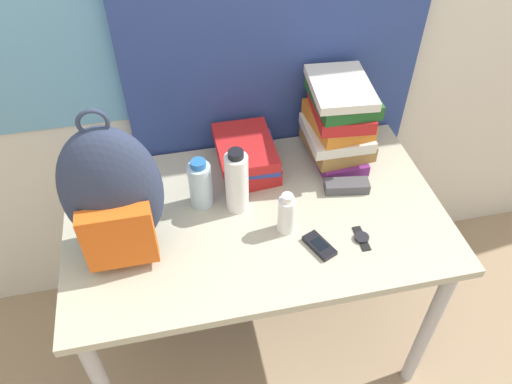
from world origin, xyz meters
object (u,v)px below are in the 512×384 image
Objects in this scene: cell_phone at (319,246)px; wristwatch at (362,238)px; sunglasses_case at (347,186)px; sports_bottle at (237,182)px; backpack at (113,196)px; sunscreen_bottle at (286,214)px; book_stack_left at (247,156)px; book_stack_center at (339,121)px; water_bottle at (200,184)px.

cell_phone reaches higher than wristwatch.
sports_bottle is at bearing 179.92° from sunglasses_case.
backpack is 3.30× the size of sunscreen_bottle.
backpack reaches higher than book_stack_left.
sports_bottle reaches higher than wristwatch.
water_bottle is at bearing -165.15° from book_stack_center.
wristwatch is (-0.04, -0.39, -0.16)m from book_stack_center.
book_stack_center is 1.35× the size of sports_bottle.
wristwatch is (0.28, -0.39, -0.06)m from book_stack_left.
sunscreen_bottle reaches higher than sunglasses_case.
sunglasses_case is (0.38, -0.00, -0.09)m from sports_bottle.
book_stack_center is (0.32, 0.00, 0.10)m from book_stack_left.
sunglasses_case is at bearing -94.41° from book_stack_center.
wristwatch is at bearing -21.65° from sunscreen_bottle.
sunscreen_bottle is at bearing -4.38° from backpack.
sports_bottle is (0.36, 0.09, -0.10)m from backpack.
sunscreen_bottle is at bearing -45.48° from sports_bottle.
book_stack_left reaches higher than sunglasses_case.
sunglasses_case is at bearing 7.16° from backpack.
water_bottle is 1.85× the size of wristwatch.
book_stack_left is (0.43, 0.27, -0.15)m from backpack.
backpack is 0.52m from sunscreen_bottle.
sunscreen_bottle is at bearing 158.35° from wristwatch.
sunscreen_bottle is (0.24, -0.17, -0.02)m from water_bottle.
book_stack_center is 3.20× the size of wristwatch.
cell_phone is at bearing -48.15° from sunscreen_bottle.
wristwatch is at bearing -54.12° from book_stack_left.
wristwatch is (0.14, 0.00, -0.00)m from cell_phone.
water_bottle is at bearing 27.89° from backpack.
book_stack_center reaches higher than sunglasses_case.
backpack is at bearing -160.55° from book_stack_center.
book_stack_center is 1.73× the size of water_bottle.
book_stack_left is 1.12× the size of sports_bottle.
sunglasses_case is (0.25, 0.13, -0.05)m from sunscreen_bottle.
water_bottle is at bearing 140.94° from cell_phone.
cell_phone is 1.21× the size of wristwatch.
sports_bottle reaches higher than cell_phone.
sunscreen_bottle reaches higher than cell_phone.
sunscreen_bottle is 0.25m from wristwatch.
book_stack_left is at bearing 125.88° from wristwatch.
water_bottle is (-0.18, -0.13, 0.02)m from book_stack_left.
book_stack_left is 0.83× the size of book_stack_center.
water_bottle is (0.25, 0.13, -0.13)m from backpack.
sunglasses_case is 0.22m from wristwatch.
backpack is 0.77m from sunglasses_case.
backpack is 0.80m from book_stack_center.
sports_bottle is at bearing 147.97° from wristwatch.
wristwatch is (0.22, -0.09, -0.07)m from sunscreen_bottle.
cell_phone is at bearing -114.27° from book_stack_center.
sunglasses_case is at bearing -0.08° from sports_bottle.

